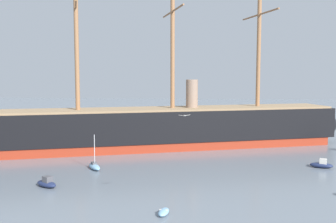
# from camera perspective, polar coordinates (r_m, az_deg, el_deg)

# --- Properties ---
(tall_ship) EXTENTS (73.63, 29.63, 36.58)m
(tall_ship) POSITION_cam_1_polar(r_m,az_deg,el_deg) (74.57, 0.65, -2.20)
(tall_ship) COLOR maroon
(tall_ship) RESTS_ON ground
(dinghy_near_centre) EXTENTS (1.29, 2.40, 0.54)m
(dinghy_near_centre) POSITION_cam_1_polar(r_m,az_deg,el_deg) (40.41, -0.64, -14.33)
(dinghy_near_centre) COLOR #7FB2D6
(dinghy_near_centre) RESTS_ON ground
(motorboat_mid_left) EXTENTS (3.55, 2.97, 1.40)m
(motorboat_mid_left) POSITION_cam_1_polar(r_m,az_deg,el_deg) (51.69, -17.15, -9.88)
(motorboat_mid_left) COLOR #1E284C
(motorboat_mid_left) RESTS_ON ground
(sailboat_alongside_bow) EXTENTS (3.10, 3.98, 5.15)m
(sailboat_alongside_bow) POSITION_cam_1_polar(r_m,az_deg,el_deg) (59.34, -10.61, -7.79)
(sailboat_alongside_bow) COLOR #7FB2D6
(sailboat_alongside_bow) RESTS_ON ground
(motorboat_alongside_stern) EXTENTS (3.54, 2.38, 1.38)m
(motorboat_alongside_stern) POSITION_cam_1_polar(r_m,az_deg,el_deg) (63.40, 21.36, -7.18)
(motorboat_alongside_stern) COLOR #1E284C
(motorboat_alongside_stern) RESTS_ON ground
(sailboat_far_left) EXTENTS (2.74, 3.37, 4.41)m
(sailboat_far_left) POSITION_cam_1_polar(r_m,az_deg,el_deg) (82.48, -16.49, -4.23)
(sailboat_far_left) COLOR #B22D28
(sailboat_far_left) RESTS_ON ground
(dinghy_distant_centre) EXTENTS (3.03, 2.48, 0.66)m
(dinghy_distant_centre) POSITION_cam_1_polar(r_m,az_deg,el_deg) (85.80, 3.84, -3.66)
(dinghy_distant_centre) COLOR #1E284C
(dinghy_distant_centre) RESTS_ON ground
(seagull_in_flight) EXTENTS (1.11, 0.53, 0.13)m
(seagull_in_flight) POSITION_cam_1_polar(r_m,az_deg,el_deg) (37.23, 2.42, -0.57)
(seagull_in_flight) COLOR silver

